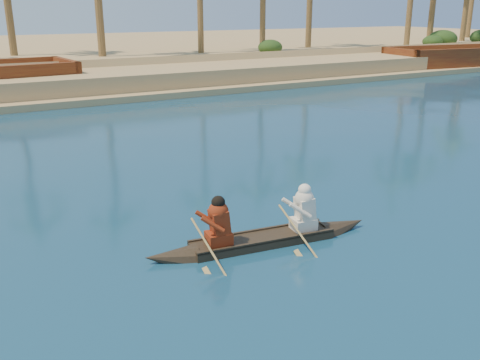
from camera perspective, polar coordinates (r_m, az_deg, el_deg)
ground at (r=9.09m, az=13.84°, el=-14.99°), size 160.00×160.00×0.00m
shrub_cluster at (r=37.44m, az=-21.68°, el=11.13°), size 100.00×6.00×2.40m
canoe at (r=11.49m, az=2.40°, el=-5.60°), size 5.19×1.32×1.42m
barge_right at (r=48.45m, az=22.52°, el=11.78°), size 13.23×5.92×2.13m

